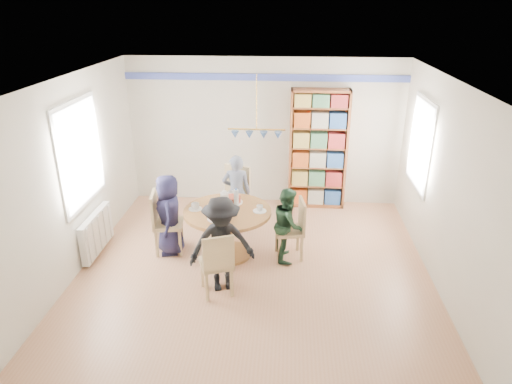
# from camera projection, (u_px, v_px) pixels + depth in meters

# --- Properties ---
(ground) EXTENTS (5.00, 5.00, 0.00)m
(ground) POSITION_uv_depth(u_px,v_px,m) (254.00, 269.00, 6.61)
(ground) COLOR tan
(room_shell) EXTENTS (5.00, 5.00, 5.00)m
(room_shell) POSITION_uv_depth(u_px,v_px,m) (241.00, 142.00, 6.78)
(room_shell) COLOR white
(room_shell) RESTS_ON ground
(radiator) EXTENTS (0.12, 1.00, 0.60)m
(radiator) POSITION_uv_depth(u_px,v_px,m) (97.00, 232.00, 6.91)
(radiator) COLOR silver
(radiator) RESTS_ON ground
(dining_table) EXTENTS (1.30, 1.30, 0.75)m
(dining_table) POSITION_uv_depth(u_px,v_px,m) (228.00, 222.00, 6.78)
(dining_table) COLOR brown
(dining_table) RESTS_ON ground
(chair_left) EXTENTS (0.49, 0.49, 0.97)m
(chair_left) POSITION_uv_depth(u_px,v_px,m) (163.00, 220.00, 6.89)
(chair_left) COLOR tan
(chair_left) RESTS_ON ground
(chair_right) EXTENTS (0.47, 0.47, 0.92)m
(chair_right) POSITION_uv_depth(u_px,v_px,m) (294.00, 226.00, 6.76)
(chair_right) COLOR tan
(chair_right) RESTS_ON ground
(chair_far) EXTENTS (0.60, 0.60, 1.05)m
(chair_far) POSITION_uv_depth(u_px,v_px,m) (234.00, 194.00, 7.69)
(chair_far) COLOR tan
(chair_far) RESTS_ON ground
(chair_near) EXTENTS (0.52, 0.52, 0.92)m
(chair_near) POSITION_uv_depth(u_px,v_px,m) (217.00, 262.00, 5.85)
(chair_near) COLOR tan
(chair_near) RESTS_ON ground
(person_left) EXTENTS (0.55, 0.70, 1.26)m
(person_left) POSITION_uv_depth(u_px,v_px,m) (169.00, 215.00, 6.84)
(person_left) COLOR #171631
(person_left) RESTS_ON ground
(person_right) EXTENTS (0.46, 0.57, 1.12)m
(person_right) POSITION_uv_depth(u_px,v_px,m) (288.00, 224.00, 6.70)
(person_right) COLOR #1C3823
(person_right) RESTS_ON ground
(person_far) EXTENTS (0.49, 0.34, 1.30)m
(person_far) POSITION_uv_depth(u_px,v_px,m) (236.00, 192.00, 7.58)
(person_far) COLOR gray
(person_far) RESTS_ON ground
(person_near) EXTENTS (0.96, 0.72, 1.33)m
(person_near) POSITION_uv_depth(u_px,v_px,m) (222.00, 244.00, 5.94)
(person_near) COLOR black
(person_near) RESTS_ON ground
(bookshelf) EXTENTS (1.04, 0.31, 2.18)m
(bookshelf) POSITION_uv_depth(u_px,v_px,m) (318.00, 151.00, 8.27)
(bookshelf) COLOR brown
(bookshelf) RESTS_ON ground
(tableware) EXTENTS (1.15, 1.15, 0.30)m
(tableware) POSITION_uv_depth(u_px,v_px,m) (226.00, 205.00, 6.70)
(tableware) COLOR white
(tableware) RESTS_ON dining_table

